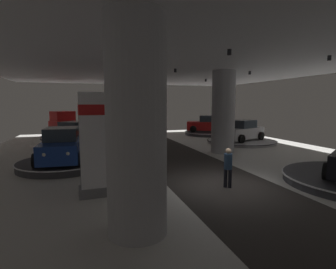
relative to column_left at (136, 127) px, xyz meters
The scene contains 16 objects.
ground 5.78m from the column_left, 36.42° to the left, with size 24.00×44.00×0.06m.
ceiling_with_spotlights 5.80m from the column_left, 36.42° to the left, with size 24.00×44.00×0.39m.
column_left is the anchor object (origin of this frame).
column_right 12.39m from the column_left, 51.68° to the left, with size 1.56×1.56×5.50m.
brand_sign_pylon 3.45m from the column_left, 105.37° to the left, with size 1.30×0.71×3.73m.
display_platform_deep_right 22.42m from the column_left, 60.15° to the left, with size 4.80×4.80×0.35m.
display_car_deep_right 22.33m from the column_left, 60.07° to the left, with size 4.56×3.59×1.71m.
display_platform_deep_left 20.97m from the column_left, 97.01° to the left, with size 5.68×5.68×0.23m.
pickup_truck_deep_left 21.16m from the column_left, 97.35° to the left, with size 4.57×5.63×2.30m.
display_platform_mid_left 8.87m from the column_left, 106.63° to the left, with size 4.49×4.49×0.38m.
display_car_mid_left 8.67m from the column_left, 106.56° to the left, with size 2.35×4.30×1.71m.
display_platform_far_right 17.59m from the column_left, 49.35° to the left, with size 5.75×5.75×0.22m.
display_car_far_right 17.51m from the column_left, 49.30° to the left, with size 4.57×3.45×1.71m.
display_platform_far_left 14.18m from the column_left, 97.38° to the left, with size 5.58×5.58×0.34m.
display_car_far_left 14.02m from the column_left, 97.47° to the left, with size 4.10×4.36×1.71m.
visitor_walking_near 5.25m from the column_left, 33.01° to the left, with size 0.32×0.32×1.59m.
Camera 1 is at (-5.28, -9.63, 3.35)m, focal length 28.86 mm.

